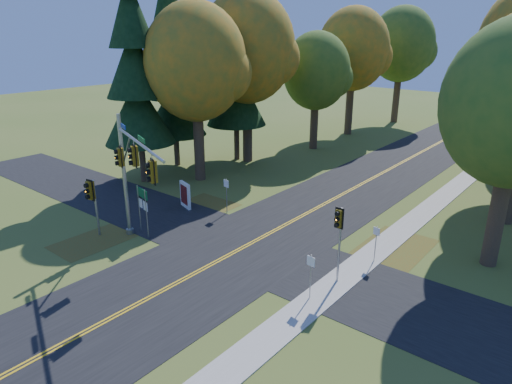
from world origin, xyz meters
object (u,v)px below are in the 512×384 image
Objects in this scene: route_sign_cluster at (142,202)px; info_kiosk at (185,195)px; traffic_mast at (131,168)px; east_signal_pole at (339,227)px.

route_sign_cluster is 1.67× the size of info_kiosk.
traffic_mast is 7.53m from info_kiosk.
route_sign_cluster is (-0.95, 1.25, -2.59)m from traffic_mast.
traffic_mast is 1.89× the size of east_signal_pole.
route_sign_cluster is (-11.90, -2.44, -0.87)m from east_signal_pole.
east_signal_pole is at bearing 25.04° from route_sign_cluster.
info_kiosk is at bearing 121.10° from route_sign_cluster.
route_sign_cluster is at bearing -54.40° from info_kiosk.
info_kiosk is (-13.41, 2.29, -2.14)m from east_signal_pole.
traffic_mast is at bearing -160.52° from east_signal_pole.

